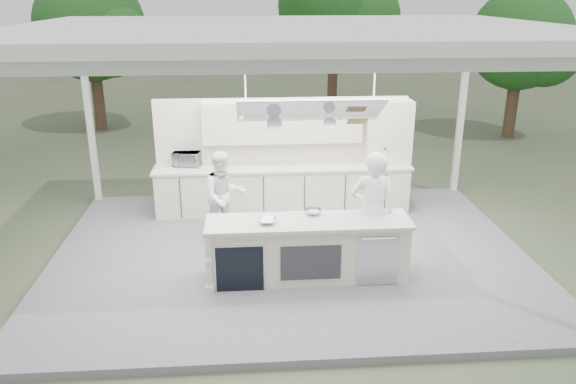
{
  "coord_description": "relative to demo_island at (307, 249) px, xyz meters",
  "views": [
    {
      "loc": [
        -0.69,
        -8.66,
        4.33
      ],
      "look_at": [
        -0.01,
        0.4,
        1.07
      ],
      "focal_mm": 35.0,
      "sensor_mm": 36.0,
      "label": 1
    }
  ],
  "objects": [
    {
      "name": "tree_cluster",
      "position": [
        -0.34,
        10.68,
        2.69
      ],
      "size": [
        19.55,
        9.4,
        5.85
      ],
      "color": "#4D3626",
      "rests_on": "ground"
    },
    {
      "name": "bowl_small",
      "position": [
        0.12,
        0.26,
        0.51
      ],
      "size": [
        0.33,
        0.33,
        0.08
      ],
      "primitive_type": "imported",
      "rotation": [
        0.0,
        0.0,
        0.34
      ],
      "color": "#B4B6BB",
      "rests_on": "demo_island"
    },
    {
      "name": "stage_deck",
      "position": [
        -0.18,
        0.91,
        -0.54
      ],
      "size": [
        8.0,
        6.0,
        0.12
      ],
      "primitive_type": "cube",
      "color": "slate",
      "rests_on": "ground"
    },
    {
      "name": "demo_island",
      "position": [
        0.0,
        0.0,
        0.0
      ],
      "size": [
        3.1,
        0.79,
        0.95
      ],
      "color": "beige",
      "rests_on": "stage_deck"
    },
    {
      "name": "bowl_large",
      "position": [
        -0.6,
        -0.05,
        0.51
      ],
      "size": [
        0.28,
        0.28,
        0.07
      ],
      "primitive_type": "imported",
      "rotation": [
        0.0,
        0.0,
        -0.02
      ],
      "color": "silver",
      "rests_on": "demo_island"
    },
    {
      "name": "head_chef",
      "position": [
        1.03,
        0.21,
        0.5
      ],
      "size": [
        0.72,
        0.48,
        1.95
      ],
      "primitive_type": "imported",
      "rotation": [
        0.0,
        0.0,
        3.13
      ],
      "color": "white",
      "rests_on": "stage_deck"
    },
    {
      "name": "tent",
      "position": [
        -0.18,
        0.9,
        3.11
      ],
      "size": [
        8.2,
        6.2,
        3.86
      ],
      "color": "white",
      "rests_on": "ground"
    },
    {
      "name": "ground",
      "position": [
        -0.18,
        0.91,
        -0.6
      ],
      "size": [
        90.0,
        90.0,
        0.0
      ],
      "primitive_type": "plane",
      "color": "#4B553A",
      "rests_on": "ground"
    },
    {
      "name": "back_counter",
      "position": [
        -0.18,
        2.81,
        0.0
      ],
      "size": [
        5.08,
        0.72,
        0.95
      ],
      "color": "beige",
      "rests_on": "stage_deck"
    },
    {
      "name": "sous_chef",
      "position": [
        -1.3,
        1.56,
        0.34
      ],
      "size": [
        0.96,
        0.85,
        1.62
      ],
      "primitive_type": "imported",
      "rotation": [
        0.0,
        0.0,
        0.36
      ],
      "color": "white",
      "rests_on": "stage_deck"
    },
    {
      "name": "toaster_oven",
      "position": [
        -2.06,
        2.99,
        0.62
      ],
      "size": [
        0.58,
        0.45,
        0.29
      ],
      "primitive_type": "imported",
      "rotation": [
        0.0,
        0.0,
        -0.21
      ],
      "color": "silver",
      "rests_on": "back_counter"
    },
    {
      "name": "back_wall_unit",
      "position": [
        0.27,
        3.03,
        0.98
      ],
      "size": [
        5.05,
        0.48,
        2.25
      ],
      "color": "beige",
      "rests_on": "stage_deck"
    }
  ]
}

